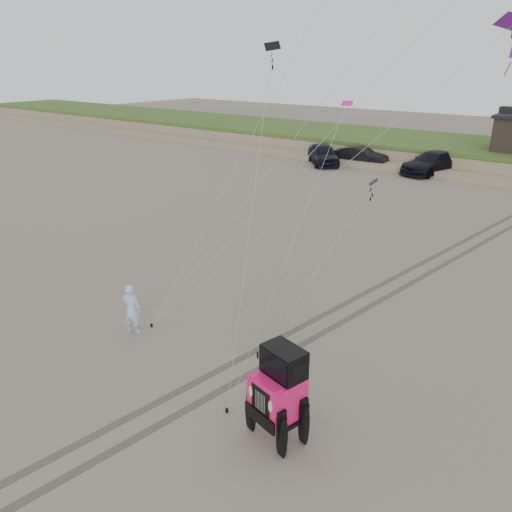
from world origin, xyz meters
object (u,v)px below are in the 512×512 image
object	(u,v)px
truck_a	(323,154)
truck_c	(433,163)
truck_b	(360,156)
man	(132,309)
jeep	(277,404)

from	to	relation	value
truck_a	truck_c	world-z (taller)	truck_a
truck_a	truck_b	bearing A→B (deg)	-10.16
truck_a	man	distance (m)	31.00
truck_a	truck_c	size ratio (longest dim) A/B	0.87
truck_c	man	distance (m)	31.40
jeep	man	size ratio (longest dim) A/B	2.94
truck_c	man	xyz separation A→B (m)	(1.05, -31.38, 0.01)
truck_a	jeep	xyz separation A→B (m)	(16.86, -30.41, 0.08)
jeep	man	world-z (taller)	jeep
truck_c	jeep	xyz separation A→B (m)	(7.85, -32.48, 0.10)
truck_a	truck_b	xyz separation A→B (m)	(2.76, 1.71, -0.12)
truck_a	man	bearing A→B (deg)	-112.97
man	truck_b	bearing A→B (deg)	-98.85
truck_a	man	size ratio (longest dim) A/B	2.96
man	truck_a	bearing A→B (deg)	-93.14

